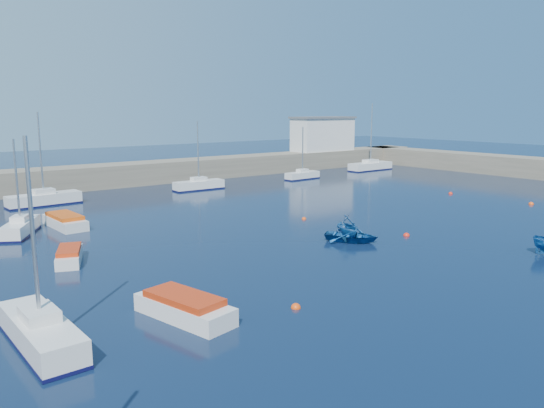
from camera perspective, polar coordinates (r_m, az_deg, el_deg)
ground at (r=32.15m, az=22.56°, el=-6.98°), size 220.00×220.00×0.00m
back_wall at (r=67.10m, az=-13.69°, el=3.26°), size 96.00×4.50×2.60m
right_arm at (r=85.45m, az=18.86°, el=4.44°), size 4.50×32.00×2.60m
harbor_office at (r=83.53m, az=5.48°, el=7.43°), size 10.00×4.00×5.00m
sailboat_1 at (r=22.82m, az=-23.61°, el=-12.44°), size 1.88×6.16×8.12m
sailboat_3 at (r=42.77m, az=-25.42°, el=-2.27°), size 3.77×5.25×6.98m
sailboat_5 at (r=54.87m, az=-23.32°, el=0.51°), size 6.78×2.34×8.79m
sailboat_6 at (r=60.74m, az=-7.87°, el=2.07°), size 5.87×1.76×7.75m
sailboat_7 at (r=69.40m, az=3.29°, el=3.12°), size 5.15×1.75×6.78m
sailboat_8 at (r=80.93m, az=10.53°, el=4.05°), size 7.62×2.25×9.87m
motorboat_0 at (r=23.92m, az=-9.42°, el=-10.88°), size 2.76×5.19×1.10m
motorboat_1 at (r=34.05m, az=-20.96°, el=-5.19°), size 2.57×3.94×0.91m
motorboat_2 at (r=44.12m, az=-21.38°, el=-1.71°), size 2.06×5.22×1.06m
dinghy_center at (r=37.11m, az=8.55°, el=-3.45°), size 4.20×4.51×0.76m
dinghy_left at (r=38.02m, az=8.09°, el=-2.43°), size 3.70×3.92×1.64m
buoy_0 at (r=24.95m, az=2.58°, el=-11.12°), size 0.46×0.46×0.46m
buoy_1 at (r=39.64m, az=14.26°, el=-3.34°), size 0.47×0.47×0.47m
buoy_2 at (r=56.82m, az=26.10°, el=-0.03°), size 0.48×0.48×0.48m
buoy_3 at (r=44.23m, az=3.46°, el=-1.65°), size 0.38×0.38×0.38m
buoy_4 at (r=60.46m, az=18.66°, el=1.04°), size 0.46×0.46×0.46m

